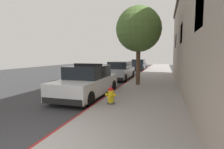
# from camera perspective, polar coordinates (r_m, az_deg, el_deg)

# --- Properties ---
(ground_plane) EXTENTS (32.59, 60.00, 0.20)m
(ground_plane) POSITION_cam_1_polar(r_m,az_deg,el_deg) (14.71, -11.61, -2.60)
(ground_plane) COLOR #353538
(sidewalk_pavement) EXTENTS (3.44, 60.00, 0.15)m
(sidewalk_pavement) POSITION_cam_1_polar(r_m,az_deg,el_deg) (12.99, 12.43, -2.97)
(sidewalk_pavement) COLOR gray
(sidewalk_pavement) RESTS_ON ground
(curb_painted_edge) EXTENTS (0.08, 60.00, 0.15)m
(curb_painted_edge) POSITION_cam_1_polar(r_m,az_deg,el_deg) (13.23, 4.80, -2.69)
(curb_painted_edge) COLOR maroon
(curb_painted_edge) RESTS_ON ground
(police_cruiser) EXTENTS (1.94, 4.84, 1.68)m
(police_cruiser) POSITION_cam_1_polar(r_m,az_deg,el_deg) (9.20, -7.77, -2.34)
(police_cruiser) COLOR white
(police_cruiser) RESTS_ON ground
(parked_car_silver_ahead) EXTENTS (1.94, 4.84, 1.56)m
(parked_car_silver_ahead) POSITION_cam_1_polar(r_m,az_deg,el_deg) (15.89, 2.53, 1.20)
(parked_car_silver_ahead) COLOR #B2B5BA
(parked_car_silver_ahead) RESTS_ON ground
(parked_car_dark_far) EXTENTS (1.94, 4.84, 1.56)m
(parked_car_dark_far) POSITION_cam_1_polar(r_m,az_deg,el_deg) (26.06, 8.49, 3.01)
(parked_car_dark_far) COLOR black
(parked_car_dark_far) RESTS_ON ground
(fire_hydrant) EXTENTS (0.44, 0.40, 0.76)m
(fire_hydrant) POSITION_cam_1_polar(r_m,az_deg,el_deg) (7.17, -0.41, -6.65)
(fire_hydrant) COLOR #4C4C51
(fire_hydrant) RESTS_ON sidewalk_pavement
(street_tree) EXTENTS (2.96, 2.96, 5.13)m
(street_tree) POSITION_cam_1_polar(r_m,az_deg,el_deg) (12.09, 8.50, 14.07)
(street_tree) COLOR brown
(street_tree) RESTS_ON sidewalk_pavement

